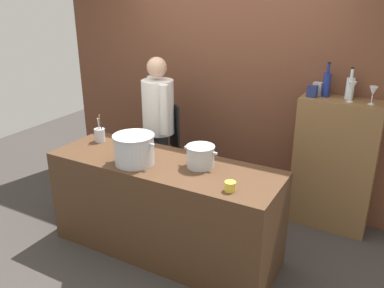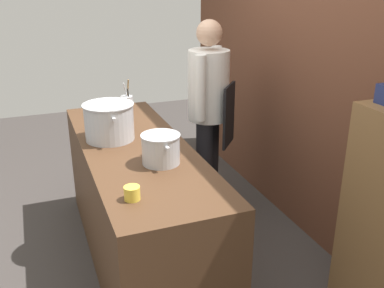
% 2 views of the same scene
% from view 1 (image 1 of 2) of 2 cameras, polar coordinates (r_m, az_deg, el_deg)
% --- Properties ---
extents(ground_plane, '(8.00, 8.00, 0.00)m').
position_cam_1_polar(ground_plane, '(3.94, -3.80, -14.66)').
color(ground_plane, '#383330').
extents(brick_back_panel, '(4.40, 0.10, 3.00)m').
position_cam_1_polar(brick_back_panel, '(4.50, 5.52, 10.84)').
color(brick_back_panel, brown).
rests_on(brick_back_panel, ground_plane).
extents(prep_counter, '(2.09, 0.70, 0.90)m').
position_cam_1_polar(prep_counter, '(3.69, -3.97, -9.00)').
color(prep_counter, '#472D1C').
rests_on(prep_counter, ground_plane).
extents(bar_cabinet, '(0.76, 0.32, 1.34)m').
position_cam_1_polar(bar_cabinet, '(4.22, 19.54, -2.88)').
color(bar_cabinet, brown).
rests_on(bar_cabinet, ground_plane).
extents(chef, '(0.45, 0.43, 1.66)m').
position_cam_1_polar(chef, '(4.34, -4.74, 3.19)').
color(chef, black).
rests_on(chef, ground_plane).
extents(stockpot_large, '(0.41, 0.36, 0.26)m').
position_cam_1_polar(stockpot_large, '(3.44, -8.26, -0.75)').
color(stockpot_large, '#B7BABF').
rests_on(stockpot_large, prep_counter).
extents(stockpot_small, '(0.31, 0.24, 0.19)m').
position_cam_1_polar(stockpot_small, '(3.36, 1.21, -1.76)').
color(stockpot_small, '#B7BABF').
rests_on(stockpot_small, prep_counter).
extents(utensil_crock, '(0.10, 0.10, 0.27)m').
position_cam_1_polar(utensil_crock, '(4.03, -13.02, 1.31)').
color(utensil_crock, '#B7BABF').
rests_on(utensil_crock, prep_counter).
extents(butter_jar, '(0.09, 0.09, 0.07)m').
position_cam_1_polar(butter_jar, '(3.00, 5.46, -6.03)').
color(butter_jar, yellow).
rests_on(butter_jar, prep_counter).
extents(wine_bottle_clear, '(0.08, 0.08, 0.30)m').
position_cam_1_polar(wine_bottle_clear, '(4.03, 21.61, 7.49)').
color(wine_bottle_clear, silver).
rests_on(wine_bottle_clear, bar_cabinet).
extents(wine_bottle_cobalt, '(0.07, 0.07, 0.33)m').
position_cam_1_polar(wine_bottle_cobalt, '(4.04, 18.65, 8.11)').
color(wine_bottle_cobalt, navy).
rests_on(wine_bottle_cobalt, bar_cabinet).
extents(wine_glass_short, '(0.07, 0.07, 0.19)m').
position_cam_1_polar(wine_glass_short, '(3.92, 21.85, 7.52)').
color(wine_glass_short, silver).
rests_on(wine_glass_short, bar_cabinet).
extents(wine_glass_tall, '(0.07, 0.07, 0.17)m').
position_cam_1_polar(wine_glass_tall, '(3.91, 24.42, 6.83)').
color(wine_glass_tall, silver).
rests_on(wine_glass_tall, bar_cabinet).
extents(spice_tin_silver, '(0.08, 0.08, 0.12)m').
position_cam_1_polar(spice_tin_silver, '(4.13, 17.48, 7.58)').
color(spice_tin_silver, '#B2B2B7').
rests_on(spice_tin_silver, bar_cabinet).
extents(spice_tin_navy, '(0.09, 0.09, 0.11)m').
position_cam_1_polar(spice_tin_navy, '(4.01, 16.77, 7.21)').
color(spice_tin_navy, navy).
rests_on(spice_tin_navy, bar_cabinet).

